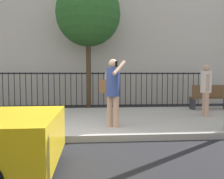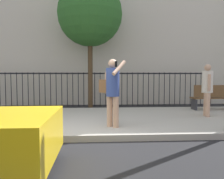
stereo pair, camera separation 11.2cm
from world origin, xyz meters
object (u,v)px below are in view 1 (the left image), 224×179
pedestrian_on_phone (112,88)px  street_bench (211,97)px  pedestrian_walking (206,87)px  street_tree_near (88,14)px

pedestrian_on_phone → street_bench: bearing=33.8°
pedestrian_on_phone → pedestrian_walking: pedestrian_on_phone is taller
pedestrian_walking → street_bench: pedestrian_walking is taller
pedestrian_walking → street_tree_near: 5.75m
street_bench → street_tree_near: (-4.72, 1.72, 3.46)m
pedestrian_walking → street_bench: 1.68m
street_bench → street_tree_near: street_tree_near is taller
pedestrian_walking → street_bench: bearing=56.7°
pedestrian_on_phone → street_bench: pedestrian_on_phone is taller
pedestrian_on_phone → street_tree_near: street_tree_near is taller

